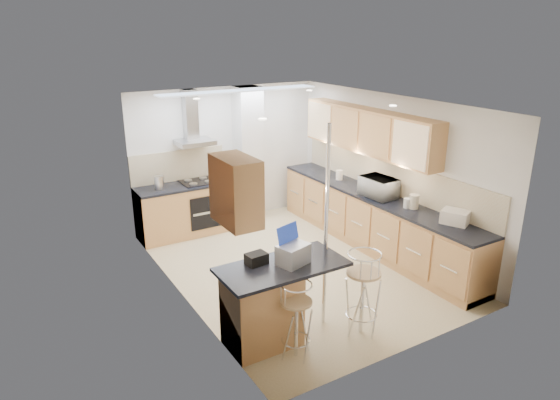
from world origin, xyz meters
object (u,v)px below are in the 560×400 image
bread_bin (455,217)px  bar_stool_end (363,293)px  laptop (293,254)px  bar_stool_near (296,320)px  microwave (379,187)px

bread_bin → bar_stool_end: bearing=164.3°
bar_stool_end → bread_bin: 1.95m
laptop → bread_bin: 2.61m
bar_stool_end → bread_bin: size_ratio=2.95×
bar_stool_near → bread_bin: bearing=29.7°
bar_stool_near → laptop: bearing=86.8°
microwave → bar_stool_end: (-1.72, -1.71, -0.56)m
bar_stool_end → microwave: bearing=-28.1°
laptop → bar_stool_near: (-0.18, -0.35, -0.60)m
bar_stool_near → bar_stool_end: bar_stool_end is taller
bread_bin → laptop: bearing=153.8°
microwave → laptop: size_ratio=1.69×
microwave → laptop: microwave is taller
bar_stool_near → bar_stool_end: size_ratio=0.87×
bar_stool_end → laptop: bearing=81.3°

